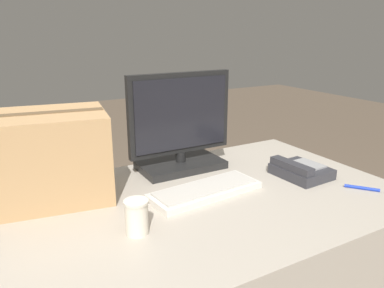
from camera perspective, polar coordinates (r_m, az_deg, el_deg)
name	(u,v)px	position (r m, az deg, el deg)	size (l,w,h in m)	color
monitor	(181,130)	(1.57, -1.76, 2.08)	(0.46, 0.21, 0.41)	black
keyboard	(205,190)	(1.38, 2.06, -7.07)	(0.43, 0.19, 0.03)	beige
desk_phone	(300,170)	(1.59, 16.16, -3.88)	(0.19, 0.22, 0.07)	#2D2D33
paper_cup_right	(137,217)	(1.12, -8.42, -10.93)	(0.07, 0.07, 0.11)	beige
cardboard_box	(52,156)	(1.39, -20.51, -1.71)	(0.42, 0.37, 0.31)	tan
pen_marker	(362,188)	(1.55, 24.47, -6.11)	(0.09, 0.10, 0.01)	#1933B2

